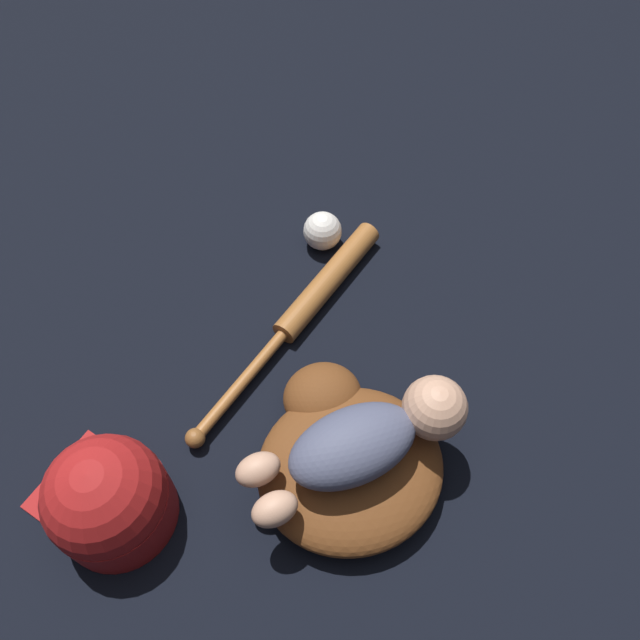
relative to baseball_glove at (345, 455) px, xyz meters
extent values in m
plane|color=black|center=(-0.01, 0.03, -0.04)|extent=(6.00, 6.00, 0.00)
ellipsoid|color=brown|center=(0.00, -0.02, 0.00)|extent=(0.30, 0.28, 0.09)
ellipsoid|color=brown|center=(-0.01, 0.10, 0.00)|extent=(0.14, 0.13, 0.09)
ellipsoid|color=#4C516B|center=(0.00, -0.02, 0.09)|extent=(0.21, 0.14, 0.08)
sphere|color=tan|center=(0.13, 0.00, 0.09)|extent=(0.10, 0.10, 0.10)
ellipsoid|color=tan|center=(-0.13, -0.01, 0.07)|extent=(0.07, 0.06, 0.05)
ellipsoid|color=tan|center=(-0.12, -0.07, 0.07)|extent=(0.07, 0.06, 0.05)
cylinder|color=#9E602D|center=(0.07, 0.34, -0.02)|extent=(0.25, 0.22, 0.05)
cylinder|color=#9E602D|center=(-0.13, 0.17, -0.02)|extent=(0.19, 0.17, 0.02)
sphere|color=brown|center=(-0.22, 0.10, -0.02)|extent=(0.03, 0.03, 0.03)
sphere|color=white|center=(0.09, 0.45, -0.01)|extent=(0.08, 0.08, 0.08)
cylinder|color=maroon|center=(-0.35, 0.01, 0.00)|extent=(0.17, 0.17, 0.08)
sphere|color=maroon|center=(-0.35, 0.01, 0.04)|extent=(0.17, 0.17, 0.17)
cube|color=maroon|center=(-0.42, 0.10, -0.04)|extent=(0.14, 0.14, 0.01)
camera|label=1|loc=(-0.13, -0.33, 0.91)|focal=35.00mm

